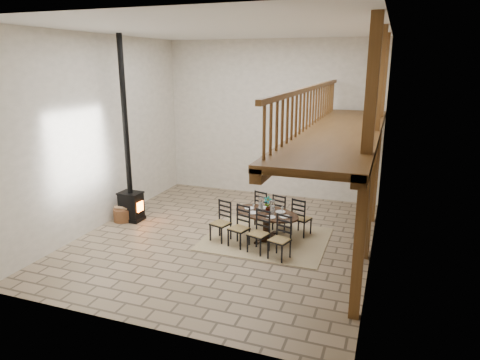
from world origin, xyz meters
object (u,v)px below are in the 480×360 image
(log_basket, at_px, (123,214))
(log_stack, at_px, (129,215))
(dining_table, at_px, (265,226))
(wood_stove, at_px, (129,181))

(log_basket, height_order, log_stack, log_basket)
(dining_table, xyz_separation_m, log_stack, (-4.04, 0.16, -0.26))
(log_basket, xyz_separation_m, log_stack, (0.07, 0.18, -0.09))
(wood_stove, bearing_deg, log_basket, -145.31)
(dining_table, distance_m, wood_stove, 3.99)
(log_basket, bearing_deg, wood_stove, 32.52)
(dining_table, bearing_deg, log_basket, -162.54)
(wood_stove, relative_size, log_basket, 9.24)
(log_stack, bearing_deg, wood_stove, -22.86)
(dining_table, bearing_deg, log_stack, -165.03)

